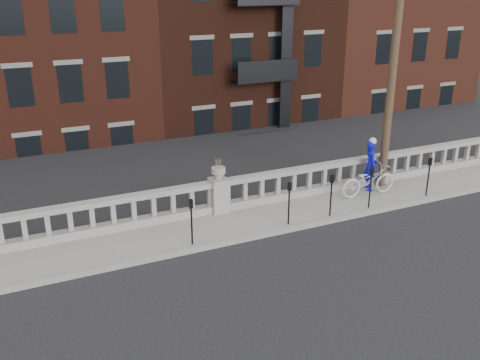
% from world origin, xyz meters
% --- Properties ---
extents(ground, '(120.00, 120.00, 0.00)m').
position_xyz_m(ground, '(0.00, 0.00, 0.00)').
color(ground, black).
rests_on(ground, ground).
extents(sidewalk, '(32.00, 2.20, 0.15)m').
position_xyz_m(sidewalk, '(0.00, 3.00, 0.07)').
color(sidewalk, gray).
rests_on(sidewalk, ground).
extents(balustrade, '(28.00, 0.34, 1.03)m').
position_xyz_m(balustrade, '(0.00, 3.95, 0.64)').
color(balustrade, gray).
rests_on(balustrade, sidewalk).
extents(planter_pedestal, '(0.55, 0.55, 1.76)m').
position_xyz_m(planter_pedestal, '(0.00, 3.95, 0.83)').
color(planter_pedestal, gray).
rests_on(planter_pedestal, sidewalk).
extents(lower_level, '(80.00, 44.00, 20.80)m').
position_xyz_m(lower_level, '(0.56, 23.04, 2.63)').
color(lower_level, '#605E59').
rests_on(lower_level, ground).
extents(utility_pole, '(1.60, 0.28, 10.00)m').
position_xyz_m(utility_pole, '(6.20, 3.60, 5.24)').
color(utility_pole, '#422D1E').
rests_on(utility_pole, sidewalk).
extents(parking_meter_a, '(0.10, 0.09, 1.36)m').
position_xyz_m(parking_meter_a, '(-1.57, 2.15, 1.00)').
color(parking_meter_a, black).
rests_on(parking_meter_a, sidewalk).
extents(parking_meter_b, '(0.10, 0.09, 1.36)m').
position_xyz_m(parking_meter_b, '(1.52, 2.15, 1.00)').
color(parking_meter_b, black).
rests_on(parking_meter_b, sidewalk).
extents(parking_meter_c, '(0.10, 0.09, 1.36)m').
position_xyz_m(parking_meter_c, '(3.02, 2.15, 1.00)').
color(parking_meter_c, black).
rests_on(parking_meter_c, sidewalk).
extents(parking_meter_d, '(0.10, 0.09, 1.36)m').
position_xyz_m(parking_meter_d, '(4.52, 2.15, 1.00)').
color(parking_meter_d, black).
rests_on(parking_meter_d, sidewalk).
extents(parking_meter_e, '(0.10, 0.09, 1.36)m').
position_xyz_m(parking_meter_e, '(6.95, 2.15, 1.00)').
color(parking_meter_e, black).
rests_on(parking_meter_e, sidewalk).
extents(bicycle, '(2.08, 0.79, 1.08)m').
position_xyz_m(bicycle, '(5.15, 3.05, 0.69)').
color(bicycle, silver).
rests_on(bicycle, sidewalk).
extents(cyclist, '(0.63, 0.76, 1.78)m').
position_xyz_m(cyclist, '(5.53, 3.47, 1.04)').
color(cyclist, '#0C0EBA').
rests_on(cyclist, sidewalk).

